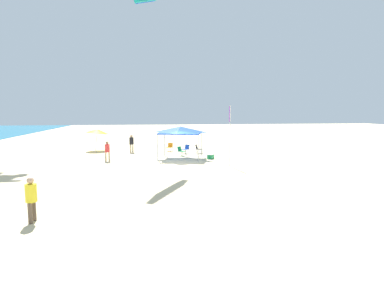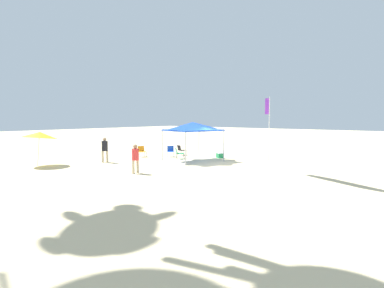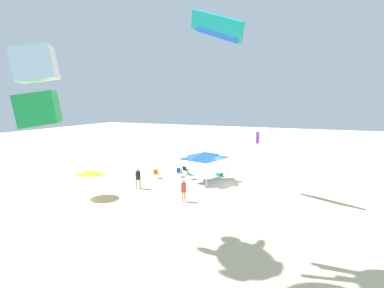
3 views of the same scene
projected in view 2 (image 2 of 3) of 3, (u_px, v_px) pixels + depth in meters
The scene contains 11 objects.
ground at pixel (219, 165), 21.06m from camera, with size 120.00×120.00×0.10m, color beige.
canopy_tent at pixel (193, 127), 22.69m from camera, with size 3.58×3.95×2.71m.
beach_umbrella at pixel (40, 135), 20.47m from camera, with size 2.17×2.19×2.27m.
folding_chair_facing_ocean at pixel (171, 151), 25.23m from camera, with size 0.80×0.81×0.82m.
folding_chair_right_of_tent at pixel (181, 149), 26.07m from camera, with size 0.70×0.76×0.82m.
folding_chair_near_cooler at pixel (179, 152), 23.92m from camera, with size 0.80×0.81×0.82m.
folding_chair_left_of_tent at pixel (142, 151), 25.18m from camera, with size 0.79×0.73×0.82m.
cooler_box at pixel (220, 155), 24.44m from camera, with size 0.74×0.68×0.40m.
banner_flag at pixel (268, 123), 22.58m from camera, with size 0.36×0.06×4.45m.
person_beachcomber at pixel (105, 148), 22.05m from camera, with size 0.40×0.40×1.70m.
person_by_tent at pixel (135, 156), 17.75m from camera, with size 0.38×0.42×1.60m.
Camera 2 is at (-11.75, 17.34, 3.12)m, focal length 30.62 mm.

